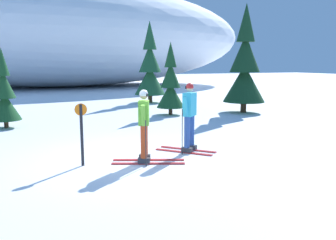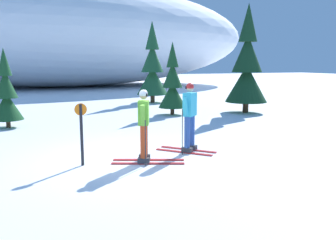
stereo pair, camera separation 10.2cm
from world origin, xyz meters
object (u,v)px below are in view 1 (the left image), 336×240
skier_lime_jacket (144,125)px  pine_tree_far_left (4,95)px  pine_tree_center_left (171,85)px  pine_tree_center_right (150,69)px  pine_tree_far_right (245,68)px  skier_cyan_jacket (189,116)px  trail_marker_post (82,131)px

skier_lime_jacket → pine_tree_far_left: 7.07m
pine_tree_center_left → pine_tree_center_right: bearing=80.7°
skier_lime_jacket → pine_tree_center_left: bearing=62.6°
pine_tree_far_left → pine_tree_far_right: 10.49m
pine_tree_far_left → pine_tree_center_right: pine_tree_center_right is taller
pine_tree_center_right → pine_tree_far_right: bearing=-65.0°
pine_tree_center_left → pine_tree_center_right: pine_tree_center_right is taller
skier_lime_jacket → pine_tree_center_right: pine_tree_center_right is taller
skier_cyan_jacket → pine_tree_center_left: bearing=71.1°
trail_marker_post → pine_tree_far_right: bearing=35.4°
pine_tree_far_left → skier_lime_jacket: bearing=-62.9°
pine_tree_far_right → pine_tree_center_right: bearing=115.0°
pine_tree_far_left → pine_tree_center_left: bearing=6.6°
pine_tree_center_right → trail_marker_post: 13.39m
pine_tree_far_right → trail_marker_post: size_ratio=3.50×
skier_lime_jacket → trail_marker_post: bearing=168.6°
pine_tree_center_left → trail_marker_post: (-5.10, -6.80, -0.55)m
skier_cyan_jacket → skier_lime_jacket: skier_cyan_jacket is taller
pine_tree_center_right → trail_marker_post: bearing=-116.5°
skier_lime_jacket → pine_tree_far_left: (-3.22, 6.29, 0.30)m
pine_tree_far_left → pine_tree_far_right: (10.45, 0.15, 0.92)m
pine_tree_far_left → pine_tree_center_right: bearing=37.5°
pine_tree_center_right → skier_lime_jacket: bearing=-110.3°
pine_tree_far_left → pine_tree_far_right: size_ratio=0.57×
pine_tree_far_left → trail_marker_post: (1.80, -6.00, -0.39)m
skier_lime_jacket → pine_tree_center_right: size_ratio=0.37×
pine_tree_far_left → pine_tree_center_left: 6.95m
pine_tree_center_right → pine_tree_far_right: pine_tree_far_right is taller
skier_lime_jacket → pine_tree_far_right: (7.23, 6.44, 1.22)m
pine_tree_center_right → pine_tree_far_right: size_ratio=0.94×
skier_lime_jacket → trail_marker_post: 1.45m
pine_tree_far_right → trail_marker_post: pine_tree_far_right is taller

